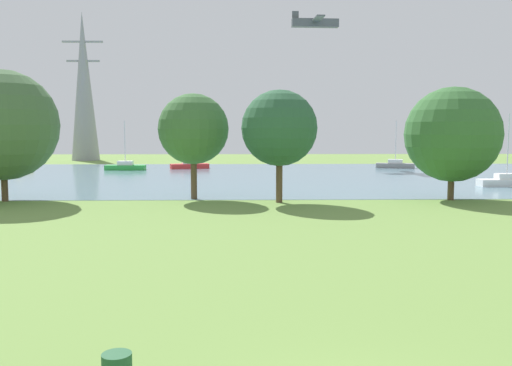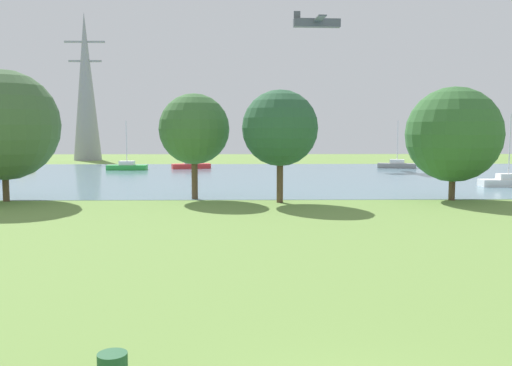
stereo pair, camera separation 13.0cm
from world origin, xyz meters
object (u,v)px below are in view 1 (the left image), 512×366
(sailboat_gray, at_px, (395,165))
(electricity_pylon, at_px, (84,87))
(sailboat_white, at_px, (506,181))
(tree_mid_shore, at_px, (193,129))
(sailboat_red, at_px, (190,165))
(light_aircraft, at_px, (315,23))
(sailboat_yellow, at_px, (13,166))
(tree_west_near, at_px, (453,135))
(sailboat_green, at_px, (125,166))
(tree_east_near, at_px, (2,125))
(tree_west_far, at_px, (279,128))

(sailboat_gray, xyz_separation_m, electricity_pylon, (-44.88, 19.13, 11.28))
(sailboat_white, distance_m, tree_mid_shore, 28.02)
(sailboat_gray, bearing_deg, sailboat_red, -179.02)
(sailboat_red, distance_m, tree_mid_shore, 30.98)
(sailboat_white, relative_size, tree_mid_shore, 0.84)
(light_aircraft, bearing_deg, sailboat_yellow, -166.95)
(tree_west_near, relative_size, light_aircraft, 0.93)
(sailboat_red, relative_size, electricity_pylon, 0.28)
(sailboat_green, bearing_deg, sailboat_gray, 4.71)
(tree_mid_shore, bearing_deg, tree_west_near, -3.04)
(sailboat_yellow, height_order, electricity_pylon, electricity_pylon)
(tree_east_near, xyz_separation_m, tree_west_far, (18.88, -1.03, -0.21))
(sailboat_yellow, bearing_deg, tree_east_near, -68.40)
(sailboat_green, relative_size, tree_mid_shore, 0.80)
(sailboat_gray, distance_m, tree_east_near, 48.30)
(sailboat_yellow, xyz_separation_m, tree_mid_shore, (24.63, -28.59, 4.49))
(sailboat_white, relative_size, sailboat_green, 1.05)
(sailboat_white, bearing_deg, sailboat_gray, 98.54)
(sailboat_red, height_order, electricity_pylon, electricity_pylon)
(sailboat_gray, height_order, tree_west_near, tree_west_near)
(sailboat_gray, bearing_deg, sailboat_yellow, -177.19)
(tree_west_near, xyz_separation_m, light_aircraft, (-4.79, 38.34, 14.84))
(tree_west_far, height_order, light_aircraft, light_aircraft)
(tree_west_near, height_order, light_aircraft, light_aircraft)
(sailboat_green, bearing_deg, sailboat_red, 17.19)
(tree_east_near, distance_m, tree_west_far, 18.90)
(sailboat_gray, xyz_separation_m, light_aircraft, (-9.72, 6.45, 18.98))
(sailboat_gray, relative_size, tree_west_far, 0.79)
(tree_mid_shore, height_order, light_aircraft, light_aircraft)
(sailboat_green, xyz_separation_m, light_aircraft, (24.16, 9.25, 18.98))
(electricity_pylon, bearing_deg, tree_west_near, -51.94)
(sailboat_red, bearing_deg, light_aircraft, 22.60)
(sailboat_red, height_order, tree_west_far, tree_west_far)
(sailboat_red, xyz_separation_m, electricity_pylon, (-18.57, 19.58, 11.27))
(tree_west_far, bearing_deg, sailboat_yellow, 134.99)
(sailboat_yellow, distance_m, sailboat_red, 21.43)
(tree_mid_shore, bearing_deg, tree_east_near, -175.67)
(tree_east_near, bearing_deg, sailboat_red, 72.96)
(sailboat_gray, distance_m, light_aircraft, 22.28)
(sailboat_yellow, relative_size, electricity_pylon, 0.32)
(sailboat_white, bearing_deg, light_aircraft, 114.20)
(tree_west_far, height_order, electricity_pylon, electricity_pylon)
(tree_mid_shore, bearing_deg, sailboat_gray, 53.34)
(sailboat_white, distance_m, sailboat_green, 42.34)
(tree_mid_shore, height_order, tree_west_far, tree_west_far)
(tree_west_far, relative_size, tree_west_near, 0.96)
(tree_east_near, xyz_separation_m, tree_west_near, (31.02, 0.02, -0.64))
(sailboat_red, distance_m, light_aircraft, 26.12)
(light_aircraft, bearing_deg, sailboat_white, -65.80)
(sailboat_green, relative_size, electricity_pylon, 0.25)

